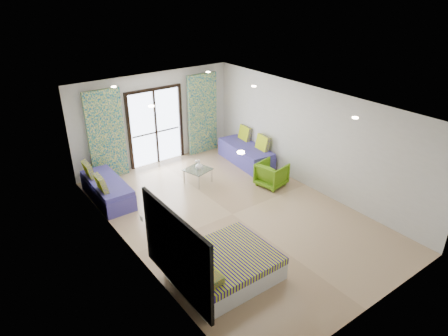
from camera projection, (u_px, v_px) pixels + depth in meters
floor at (232, 214)px, 9.50m from camera, size 5.00×7.50×0.01m
ceiling at (234, 104)px, 8.32m from camera, size 5.00×7.50×0.01m
wall_back at (155, 119)px, 11.63m from camera, size 5.00×0.01×2.70m
wall_front at (380, 245)px, 6.19m from camera, size 5.00×0.01×2.70m
wall_left at (129, 196)px, 7.58m from camera, size 0.01×7.50×2.70m
wall_right at (310, 138)px, 10.25m from camera, size 0.01×7.50×2.70m
balcony_door at (155, 122)px, 11.65m from camera, size 1.76×0.08×2.28m
balcony_rail at (156, 132)px, 11.79m from camera, size 1.52×0.03×0.04m
curtain_left at (106, 135)px, 10.72m from camera, size 1.00×0.10×2.50m
curtain_right at (202, 114)px, 12.37m from camera, size 1.00×0.10×2.50m
downlight_a at (241, 152)px, 6.14m from camera, size 0.12×0.12×0.02m
downlight_b at (355, 118)px, 7.64m from camera, size 0.12×0.12×0.02m
downlight_c at (151, 106)px, 8.31m from camera, size 0.12×0.12×0.02m
downlight_d at (254, 86)px, 9.81m from camera, size 0.12×0.12×0.02m
downlight_e at (114, 87)px, 9.76m from camera, size 0.12×0.12×0.02m
downlight_f at (208, 72)px, 11.26m from camera, size 0.12×0.12×0.02m
headboard at (176, 252)px, 6.52m from camera, size 0.06×2.10×1.50m
switch_plate at (141, 218)px, 7.42m from camera, size 0.02×0.10×0.10m
bed at (224, 267)px, 7.39m from camera, size 1.81×1.48×0.62m
daybed_left at (107, 189)px, 10.01m from camera, size 0.77×1.91×0.94m
daybed_right at (246, 153)px, 12.01m from camera, size 0.95×2.04×0.98m
coffee_table at (198, 171)px, 10.80m from camera, size 0.75×0.75×0.71m
vase at (199, 166)px, 10.74m from camera, size 0.26×0.26×0.20m
armchair at (272, 173)px, 10.67m from camera, size 0.78×0.82×0.72m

